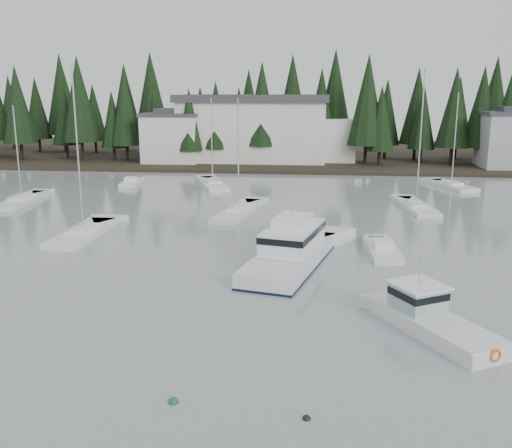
# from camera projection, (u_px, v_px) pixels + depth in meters

# --- Properties ---
(far_shore_land) EXTENTS (240.00, 54.00, 1.00)m
(far_shore_land) POSITION_uv_depth(u_px,v_px,m) (287.00, 154.00, 110.39)
(far_shore_land) COLOR black
(far_shore_land) RESTS_ON ground
(conifer_treeline) EXTENTS (200.00, 22.00, 20.00)m
(conifer_treeline) POSITION_uv_depth(u_px,v_px,m) (283.00, 161.00, 99.75)
(conifer_treeline) COLOR black
(conifer_treeline) RESTS_ON ground
(house_west) EXTENTS (9.54, 7.42, 8.75)m
(house_west) POSITION_uv_depth(u_px,v_px,m) (172.00, 137.00, 93.74)
(house_west) COLOR silver
(house_west) RESTS_ON ground
(harbor_inn) EXTENTS (29.50, 11.50, 10.90)m
(harbor_inn) POSITION_uv_depth(u_px,v_px,m) (265.00, 129.00, 95.18)
(harbor_inn) COLOR silver
(harbor_inn) RESTS_ON ground
(cabin_cruiser_center) EXTENTS (6.75, 13.11, 5.39)m
(cabin_cruiser_center) POSITION_uv_depth(u_px,v_px,m) (291.00, 254.00, 40.65)
(cabin_cruiser_center) COLOR silver
(cabin_cruiser_center) RESTS_ON ground
(lobster_boat_teal) EXTENTS (6.19, 8.02, 4.29)m
(lobster_boat_teal) POSITION_uv_depth(u_px,v_px,m) (431.00, 322.00, 29.47)
(lobster_boat_teal) COLOR silver
(lobster_boat_teal) RESTS_ON ground
(sailboat_3) EXTENTS (3.03, 9.95, 14.90)m
(sailboat_3) POSITION_uv_depth(u_px,v_px,m) (84.00, 235.00, 48.90)
(sailboat_3) COLOR silver
(sailboat_3) RESTS_ON ground
(sailboat_4) EXTENTS (3.23, 10.21, 11.12)m
(sailboat_4) POSITION_uv_depth(u_px,v_px,m) (22.00, 202.00, 63.24)
(sailboat_4) COLOR silver
(sailboat_4) RESTS_ON ground
(sailboat_5) EXTENTS (3.67, 9.85, 14.85)m
(sailboat_5) POSITION_uv_depth(u_px,v_px,m) (416.00, 208.00, 59.86)
(sailboat_5) COLOR silver
(sailboat_5) RESTS_ON ground
(sailboat_6) EXTENTS (5.37, 8.80, 12.42)m
(sailboat_6) POSITION_uv_depth(u_px,v_px,m) (451.00, 187.00, 73.01)
(sailboat_6) COLOR silver
(sailboat_6) RESTS_ON ground
(sailboat_7) EXTENTS (4.35, 11.15, 11.95)m
(sailboat_7) POSITION_uv_depth(u_px,v_px,m) (239.00, 213.00, 57.85)
(sailboat_7) COLOR silver
(sailboat_7) RESTS_ON ground
(sailboat_10) EXTENTS (6.11, 10.93, 11.70)m
(sailboat_10) POSITION_uv_depth(u_px,v_px,m) (213.00, 185.00, 74.39)
(sailboat_10) COLOR silver
(sailboat_10) RESTS_ON ground
(runabout_1) EXTENTS (2.56, 6.67, 1.42)m
(runabout_1) POSITION_uv_depth(u_px,v_px,m) (382.00, 251.00, 43.70)
(runabout_1) COLOR silver
(runabout_1) RESTS_ON ground
(runabout_3) EXTENTS (2.69, 5.63, 1.42)m
(runabout_3) POSITION_uv_depth(u_px,v_px,m) (131.00, 184.00, 75.03)
(runabout_3) COLOR silver
(runabout_3) RESTS_ON ground
(mooring_buoy_green) EXTENTS (0.44, 0.44, 0.44)m
(mooring_buoy_green) POSITION_uv_depth(u_px,v_px,m) (174.00, 403.00, 22.85)
(mooring_buoy_green) COLOR #145933
(mooring_buoy_green) RESTS_ON ground
(mooring_buoy_dark) EXTENTS (0.33, 0.33, 0.33)m
(mooring_buoy_dark) POSITION_uv_depth(u_px,v_px,m) (307.00, 419.00, 21.71)
(mooring_buoy_dark) COLOR black
(mooring_buoy_dark) RESTS_ON ground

